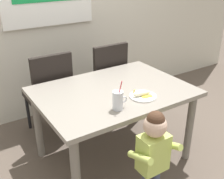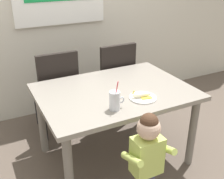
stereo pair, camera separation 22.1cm
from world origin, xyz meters
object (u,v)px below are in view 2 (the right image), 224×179
object	(u,v)px
dining_chair_left	(57,88)
peeled_banana	(142,95)
milk_cup	(115,102)
dining_chair_right	(113,78)
snack_plate	(143,98)
dining_table	(115,99)
toddler_standing	(147,151)

from	to	relation	value
dining_chair_left	peeled_banana	xyz separation A→B (m)	(0.47, -0.94, 0.22)
milk_cup	dining_chair_right	bearing A→B (deg)	63.32
dining_chair_left	dining_chair_right	bearing A→B (deg)	178.65
snack_plate	dining_table	bearing A→B (deg)	117.49
toddler_standing	peeled_banana	world-z (taller)	toddler_standing
dining_chair_left	toddler_standing	bearing A→B (deg)	101.62
dining_table	dining_chair_right	xyz separation A→B (m)	(0.33, 0.67, -0.10)
dining_table	toddler_standing	world-z (taller)	toddler_standing
toddler_standing	milk_cup	bearing A→B (deg)	106.11
snack_plate	milk_cup	bearing A→B (deg)	-168.57
dining_chair_right	peeled_banana	distance (m)	0.97
dining_table	dining_chair_right	bearing A→B (deg)	63.65
dining_chair_left	peeled_banana	size ratio (longest dim) A/B	5.48
milk_cup	peeled_banana	bearing A→B (deg)	12.26
toddler_standing	dining_table	bearing A→B (deg)	83.98
dining_table	dining_chair_right	distance (m)	0.76
dining_chair_right	dining_table	bearing A→B (deg)	63.65
dining_chair_left	dining_chair_right	world-z (taller)	same
dining_table	milk_cup	bearing A→B (deg)	-117.36
dining_table	dining_chair_right	world-z (taller)	dining_chair_right
toddler_standing	snack_plate	bearing A→B (deg)	62.71
dining_chair_right	milk_cup	bearing A→B (deg)	63.32
peeled_banana	milk_cup	bearing A→B (deg)	-167.74
milk_cup	snack_plate	bearing A→B (deg)	11.43
toddler_standing	dining_chair_right	bearing A→B (deg)	73.06
toddler_standing	milk_cup	size ratio (longest dim) A/B	3.37
toddler_standing	milk_cup	xyz separation A→B (m)	(-0.10, 0.33, 0.28)
dining_table	dining_chair_left	xyz separation A→B (m)	(-0.34, 0.69, -0.10)
dining_chair_right	peeled_banana	size ratio (longest dim) A/B	5.48
dining_table	snack_plate	size ratio (longest dim) A/B	5.86
dining_table	peeled_banana	xyz separation A→B (m)	(0.13, -0.25, 0.13)
snack_plate	peeled_banana	xyz separation A→B (m)	(-0.01, 0.00, 0.03)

